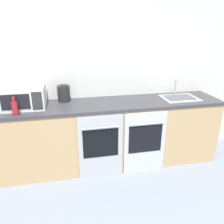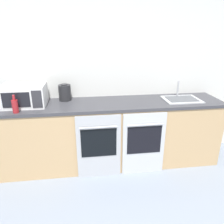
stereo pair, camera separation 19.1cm
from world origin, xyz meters
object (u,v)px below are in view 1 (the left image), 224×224
object	(u,v)px
oven_right	(145,143)
sink	(179,98)
oven_left	(101,147)
kettle	(64,93)
microwave	(23,97)
bottle_red	(15,108)

from	to	relation	value
oven_right	sink	bearing A→B (deg)	26.81
oven_left	kettle	distance (m)	0.88
microwave	kettle	size ratio (longest dim) A/B	2.35
kettle	sink	distance (m)	1.62
microwave	sink	xyz separation A→B (m)	(2.10, -0.05, -0.12)
oven_left	oven_right	xyz separation A→B (m)	(0.59, 0.00, 0.00)
oven_left	oven_right	size ratio (longest dim) A/B	1.00
bottle_red	kettle	world-z (taller)	kettle
bottle_red	sink	distance (m)	2.16
oven_right	oven_left	bearing A→B (deg)	180.00
oven_right	kettle	xyz separation A→B (m)	(-1.01, 0.50, 0.59)
oven_left	kettle	world-z (taller)	kettle
oven_right	sink	xyz separation A→B (m)	(0.60, 0.30, 0.50)
oven_right	bottle_red	world-z (taller)	bottle_red
oven_right	kettle	world-z (taller)	kettle
oven_left	sink	bearing A→B (deg)	14.28
bottle_red	kettle	bearing A→B (deg)	37.47
microwave	kettle	world-z (taller)	microwave
oven_right	kettle	size ratio (longest dim) A/B	3.82
oven_right	bottle_red	bearing A→B (deg)	176.83
oven_left	microwave	distance (m)	1.16
microwave	sink	bearing A→B (deg)	-1.31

